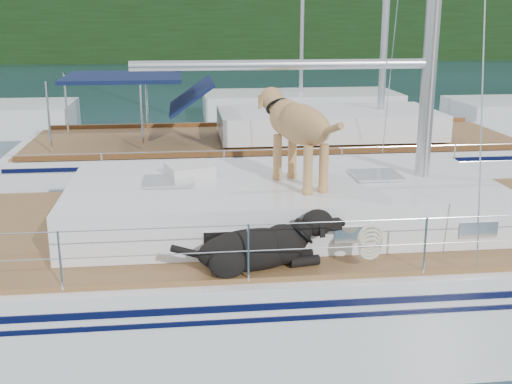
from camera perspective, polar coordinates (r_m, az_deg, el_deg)
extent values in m
plane|color=black|center=(8.52, -3.25, -10.89)|extent=(120.00, 120.00, 0.00)
cube|color=black|center=(52.62, -6.34, 14.69)|extent=(90.00, 3.00, 6.00)
cube|color=#595147|center=(53.91, -6.28, 12.16)|extent=(92.00, 1.00, 1.20)
cube|color=white|center=(8.31, -3.30, -7.80)|extent=(12.00, 3.80, 1.40)
cube|color=olive|center=(8.05, -3.38, -3.03)|extent=(11.52, 3.50, 0.06)
cube|color=white|center=(8.04, 2.29, -0.76)|extent=(5.20, 2.50, 0.55)
cylinder|color=silver|center=(7.73, 2.43, 11.23)|extent=(3.60, 0.12, 0.12)
cylinder|color=silver|center=(6.21, -2.53, -3.01)|extent=(10.56, 0.01, 0.01)
cylinder|color=silver|center=(9.58, -4.04, 3.66)|extent=(10.56, 0.01, 0.01)
cube|color=blue|center=(9.27, -2.18, -0.14)|extent=(0.69, 0.55, 0.05)
cube|color=silver|center=(8.19, -5.91, 1.99)|extent=(0.67, 0.61, 0.14)
torus|color=beige|center=(6.58, 10.15, -3.99)|extent=(0.34, 0.11, 0.34)
cube|color=white|center=(14.38, 1.59, 2.16)|extent=(11.00, 3.50, 1.30)
cube|color=olive|center=(14.24, 1.61, 4.70)|extent=(10.56, 3.29, 0.06)
cube|color=white|center=(14.40, 6.38, 6.15)|extent=(4.80, 2.30, 0.55)
cube|color=#0E1A3D|center=(13.95, -11.68, 9.98)|extent=(2.40, 2.30, 0.08)
cube|color=white|center=(24.26, 3.98, 7.55)|extent=(7.20, 3.00, 1.10)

